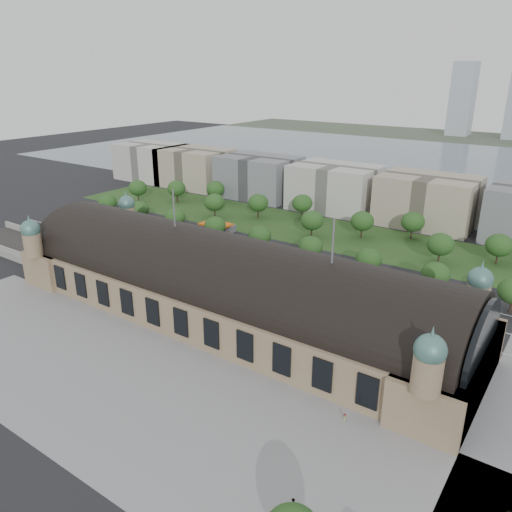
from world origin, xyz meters
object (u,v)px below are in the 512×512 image
Objects in this scene: pedestrian_4 at (293,503)px; parked_car_1 at (145,251)px; traffic_car_2 at (157,241)px; traffic_car_3 at (267,256)px; parked_car_2 at (160,260)px; traffic_car_1 at (141,227)px; parked_car_3 at (173,259)px; bus_mid at (297,285)px; traffic_car_5 at (354,290)px; parked_car_6 at (228,276)px; bus_east at (304,285)px; bus_west at (240,273)px; parked_car_0 at (151,253)px; pedestrian_0 at (345,417)px; parked_car_4 at (192,268)px; petrol_station at (222,226)px; traffic_car_6 at (455,324)px; parked_car_5 at (197,271)px.

parked_car_1 is at bearing -76.27° from pedestrian_4.
traffic_car_2 is 150.53m from pedestrian_4.
traffic_car_3 reaches higher than parked_car_2.
parked_car_3 is (43.13, -23.01, -0.09)m from traffic_car_1.
traffic_car_5 is at bearing -55.57° from bus_mid.
bus_east is (27.87, 7.44, 0.78)m from parked_car_6.
pedestrian_4 reaches higher than traffic_car_2.
bus_west is at bearing 101.08° from traffic_car_5.
pedestrian_0 is at bearing 26.44° from parked_car_0.
bus_west is 23.26m from bus_mid.
bus_mid reaches higher than parked_car_4.
traffic_car_3 is 0.48× the size of bus_west.
petrol_station reaches higher than traffic_car_6.
bus_west is 25.30m from bus_east.
traffic_car_1 is 0.40× the size of bus_mid.
parked_car_6 is (50.27, -13.06, 0.03)m from traffic_car_2.
parked_car_1 is 16.02m from parked_car_3.
traffic_car_2 is 0.46× the size of bus_east.
traffic_car_1 is 151.35m from traffic_car_6.
traffic_car_3 is 2.92× the size of pedestrian_0.
traffic_car_6 is (128.61, -2.99, 0.08)m from traffic_car_2.
parked_car_3 is (12.00, 0.00, -0.01)m from parked_car_0.
traffic_car_2 is 1.25× the size of parked_car_3.
pedestrian_0 is (142.25, -72.33, 0.17)m from traffic_car_1.
bus_mid is (26.02, 5.88, 0.94)m from parked_car_6.
traffic_car_6 is at bearing -137.64° from pedestrian_4.
traffic_car_5 is 17.34m from bus_east.
parked_car_5 is at bearing 47.85° from parked_car_4.
parked_car_0 is (-119.56, -8.83, -0.08)m from traffic_car_6.
traffic_car_2 is 0.90× the size of traffic_car_6.
pedestrian_4 is at bearing -167.49° from traffic_car_5.
petrol_station reaches higher than parked_car_1.
parked_car_5 is (-56.06, -18.08, 0.10)m from traffic_car_5.
bus_east reaches higher than traffic_car_6.
parked_car_4 reaches higher than traffic_car_2.
bus_mid reaches higher than traffic_car_1.
traffic_car_2 is at bearing 91.71° from bus_east.
traffic_car_3 is at bearing 58.98° from bus_mid.
traffic_car_1 is 101.61m from bus_east.
parked_car_4 is (-16.08, -26.99, -0.08)m from traffic_car_3.
traffic_car_6 is 0.46× the size of bus_mid.
parked_car_4 is at bearing 106.09° from bus_mid.
petrol_station is 3.37× the size of traffic_car_5.
pedestrian_4 reaches higher than parked_car_6.
parked_car_0 is at bearing -127.44° from parked_car_6.
bus_mid reaches higher than pedestrian_0.
parked_car_3 is at bearing -80.57° from petrol_station.
parked_car_1 is (-4.01, 0.00, -0.02)m from parked_car_0.
bus_west is 6.65× the size of pedestrian_4.
parked_car_4 is 0.37× the size of bus_mid.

